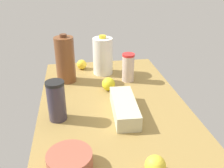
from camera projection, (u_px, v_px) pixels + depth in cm
name	position (u px, v px, depth cm)	size (l,w,h in cm)	color
countertop	(112.00, 103.00, 134.85)	(120.00, 76.00, 3.00)	olive
shaker_bottle	(56.00, 101.00, 114.43)	(8.60, 8.60, 19.44)	#3B3442
mixing_bowl	(70.00, 161.00, 88.72)	(16.44, 16.44, 6.42)	#A75541
chocolate_milk_jug	(65.00, 60.00, 150.96)	(11.59, 11.59, 29.73)	brown
tumbler_cup	(128.00, 67.00, 153.42)	(7.57, 7.57, 17.65)	beige
egg_carton	(124.00, 107.00, 120.98)	(31.23, 10.99, 7.32)	beige
milk_jug	(102.00, 56.00, 162.87)	(12.86, 12.86, 25.73)	white
lemon_loose	(108.00, 84.00, 143.88)	(7.64, 7.64, 7.64)	yellow
lemon_far_back	(82.00, 64.00, 173.05)	(6.71, 6.71, 6.71)	yellow
lemon_beside_bowl	(155.00, 166.00, 86.07)	(7.42, 7.42, 7.42)	yellow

